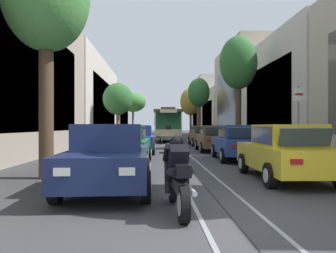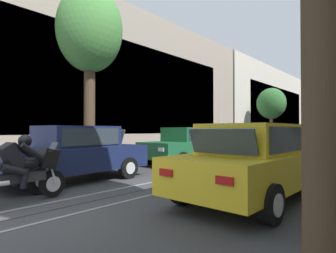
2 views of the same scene
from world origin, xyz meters
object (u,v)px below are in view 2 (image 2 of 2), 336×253
Objects in this scene: parked_car_green_second_left at (187,145)px; street_tree_kerb_left_near at (90,32)px; pedestrian_on_left_pavement at (307,134)px; motorcycle_with_rider at (19,171)px; parked_car_navy_near_left at (74,153)px; parked_car_blue_second_right at (320,149)px; parked_car_yellow_near_right at (254,162)px; street_tree_kerb_left_second at (271,104)px; street_tree_kerb_left_mid at (323,106)px; parked_car_blue_mid_left at (246,142)px.

parked_car_green_second_left is 6.11m from street_tree_kerb_left_near.
pedestrian_on_left_pavement is at bearing 95.08° from parked_car_green_second_left.
pedestrian_on_left_pavement reaches higher than motorcycle_with_rider.
pedestrian_on_left_pavement is (-2.65, 34.24, 0.17)m from parked_car_navy_near_left.
parked_car_blue_second_right is (4.85, 6.85, 0.00)m from parked_car_navy_near_left.
street_tree_kerb_left_near is at bearing -89.02° from pedestrian_on_left_pavement.
parked_car_green_second_left and parked_car_yellow_near_right have the same top height.
street_tree_kerb_left_second is 2.64× the size of motorcycle_with_rider.
parked_car_blue_second_right is at bearing -63.23° from street_tree_kerb_left_second.
motorcycle_with_rider is at bearing -134.60° from parked_car_yellow_near_right.
street_tree_kerb_left_second is at bearing 116.77° from parked_car_blue_second_right.
parked_car_yellow_near_right is 39.93m from street_tree_kerb_left_mid.
parked_car_yellow_near_right is 1.00× the size of parked_car_blue_second_right.
parked_car_green_second_left is at bearing 91.01° from parked_car_navy_near_left.
street_tree_kerb_left_near reaches higher than street_tree_kerb_left_mid.
street_tree_kerb_left_near is at bearing -90.01° from street_tree_kerb_left_mid.
street_tree_kerb_left_near is 4.15× the size of pedestrian_on_left_pavement.
parked_car_green_second_left is 1.00× the size of parked_car_blue_second_right.
parked_car_green_second_left is 0.84× the size of street_tree_kerb_left_second.
parked_car_green_second_left is at bearing 101.88° from motorcycle_with_rider.
street_tree_kerb_left_mid is 3.77× the size of pedestrian_on_left_pavement.
street_tree_kerb_left_mid reaches higher than parked_car_blue_mid_left.
pedestrian_on_left_pavement is (-0.57, 13.64, -2.88)m from street_tree_kerb_left_second.
street_tree_kerb_left_mid reaches higher than parked_car_green_second_left.
street_tree_kerb_left_second is 0.82× the size of street_tree_kerb_left_mid.
parked_car_blue_mid_left is 0.83× the size of street_tree_kerb_left_second.
parked_car_green_second_left is at bearing 139.67° from parked_car_yellow_near_right.
motorcycle_with_rider is 36.53m from pedestrian_on_left_pavement.
motorcycle_with_rider is (3.58, -22.65, -3.20)m from street_tree_kerb_left_second.
parked_car_blue_mid_left is at bearing 139.53° from parked_car_blue_second_right.
parked_car_blue_mid_left is (0.13, 10.88, 0.00)m from parked_car_navy_near_left.
parked_car_yellow_near_right is 2.58× the size of pedestrian_on_left_pavement.
parked_car_blue_mid_left is at bearing 76.10° from street_tree_kerb_left_near.
street_tree_kerb_left_mid reaches higher than parked_car_navy_near_left.
parked_car_blue_mid_left is at bearing 87.59° from parked_car_green_second_left.
street_tree_kerb_left_second reaches higher than motorcycle_with_rider.
parked_car_blue_second_right is 15.70m from street_tree_kerb_left_second.
motorcycle_with_rider is at bearing -85.17° from street_tree_kerb_left_mid.
parked_car_navy_near_left is at bearing -84.22° from street_tree_kerb_left_second.
street_tree_kerb_left_near reaches higher than street_tree_kerb_left_second.
parked_car_navy_near_left is 0.62× the size of street_tree_kerb_left_near.
street_tree_kerb_left_second is 3.09× the size of pedestrian_on_left_pavement.
parked_car_green_second_left and parked_car_blue_mid_left have the same top height.
parked_car_blue_second_right is at bearing -78.31° from street_tree_kerb_left_mid.
motorcycle_with_rider is at bearing -83.97° from parked_car_blue_mid_left.
parked_car_navy_near_left is 5.01m from parked_car_yellow_near_right.
street_tree_kerb_left_second reaches higher than pedestrian_on_left_pavement.
parked_car_green_second_left is 5.13m from parked_car_blue_second_right.
parked_car_blue_mid_left is 0.68× the size of street_tree_kerb_left_mid.
street_tree_kerb_left_mid is at bearing 94.30° from parked_car_blue_mid_left.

